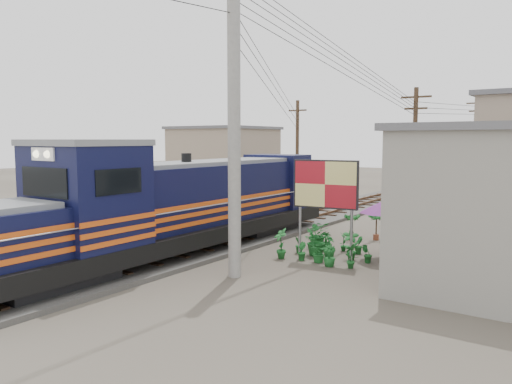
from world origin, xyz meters
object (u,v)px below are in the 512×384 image
Objects in this scene: locomotive at (176,207)px; vendor at (393,235)px; billboard at (325,187)px; market_umbrella at (387,206)px.

locomotive reaches higher than vendor.
locomotive reaches higher than billboard.
billboard reaches higher than vendor.
billboard is 1.55× the size of market_umbrella.
billboard reaches higher than market_umbrella.
locomotive is at bearing -150.23° from market_umbrella.
billboard is at bearing 24.50° from locomotive.
billboard is at bearing -137.42° from market_umbrella.
vendor is at bearing 34.16° from locomotive.
market_umbrella is at bearing 29.77° from locomotive.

